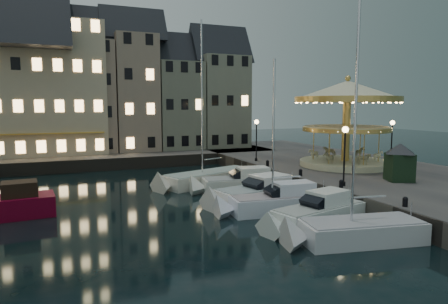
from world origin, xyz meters
name	(u,v)px	position (x,y,z in m)	size (l,w,h in m)	color
ground	(258,218)	(0.00, 0.00, 0.00)	(160.00, 160.00, 0.00)	black
quay_east	(368,176)	(14.00, 6.00, 0.65)	(16.00, 56.00, 1.30)	#474442
quay_north	(89,158)	(-8.00, 28.00, 0.65)	(44.00, 12.00, 1.30)	#474442
quaywall_e	(291,183)	(6.00, 6.00, 0.65)	(0.15, 44.00, 1.30)	#47423A
quaywall_n	(113,164)	(-6.00, 22.00, 0.65)	(48.00, 0.15, 1.30)	#47423A
streetlamp_b	(345,147)	(7.20, 1.00, 4.02)	(0.44, 0.44, 4.17)	black
streetlamp_c	(256,134)	(7.20, 14.50, 4.02)	(0.44, 0.44, 4.17)	black
streetlamp_d	(392,135)	(18.50, 8.00, 4.02)	(0.44, 0.44, 4.17)	black
bollard_a	(405,201)	(6.60, -5.00, 1.60)	(0.30, 0.30, 0.57)	black
bollard_b	(341,183)	(6.60, 0.50, 1.60)	(0.30, 0.30, 0.57)	black
bollard_c	(301,172)	(6.60, 5.50, 1.60)	(0.30, 0.30, 0.57)	black
bollard_d	(268,163)	(6.60, 11.00, 1.60)	(0.30, 0.30, 0.57)	black
townhouse_nb	(30,93)	(-14.05, 30.00, 8.28)	(6.16, 8.00, 13.80)	#9E886B
townhouse_nc	(86,90)	(-8.00, 30.00, 8.78)	(6.82, 8.00, 14.80)	gray
townhouse_nd	(134,86)	(-2.25, 30.00, 9.28)	(5.50, 8.00, 15.80)	gray
townhouse_ne	(176,98)	(3.20, 30.00, 7.78)	(6.16, 8.00, 12.80)	slate
townhouse_nf	(219,95)	(9.25, 30.00, 8.28)	(6.82, 8.00, 13.80)	gray
hotel_corner	(30,80)	(-14.00, 30.00, 9.78)	(17.60, 9.00, 16.80)	#C8B696
motorboat_a	(352,233)	(2.33, -5.70, 0.54)	(7.32, 3.55, 12.09)	silver
motorboat_b	(314,215)	(2.28, -2.59, 0.64)	(7.15, 3.55, 2.15)	white
motorboat_c	(276,203)	(1.67, 0.74, 0.68)	(7.85, 2.66, 10.36)	silver
motorboat_d	(256,195)	(1.60, 3.43, 0.64)	(7.79, 3.88, 2.15)	white
motorboat_e	(239,184)	(2.03, 7.43, 0.64)	(7.63, 3.21, 2.15)	silver
motorboat_f	(205,179)	(0.41, 10.95, 0.53)	(9.56, 5.41, 12.87)	silver
carousel	(347,107)	(13.34, 8.39, 6.77)	(9.49, 9.49, 8.30)	beige
ticket_kiosk	(400,156)	(12.24, 0.91, 3.20)	(2.73, 2.73, 3.20)	black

